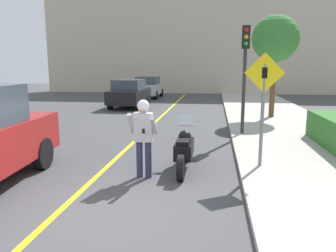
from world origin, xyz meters
name	(u,v)px	position (x,y,z in m)	size (l,w,h in m)	color
ground_plane	(89,218)	(0.00, 0.00, 0.00)	(80.00, 80.00, 0.00)	#424244
sidewalk_curb	(321,159)	(4.80, 4.00, 0.06)	(4.40, 44.00, 0.12)	#ADA89E
road_center_line	(138,138)	(-0.60, 6.00, 0.00)	(0.12, 36.00, 0.01)	yellow
building_backdrop	(194,39)	(0.00, 26.00, 4.92)	(28.00, 1.20, 9.84)	beige
motorcycle	(184,150)	(1.31, 2.78, 0.49)	(0.62, 2.12, 1.27)	black
person_biker	(143,130)	(0.47, 2.10, 1.07)	(0.59, 0.48, 1.75)	#282D4C
crossing_sign	(263,99)	(3.10, 2.96, 1.71)	(0.91, 0.08, 2.63)	slate
traffic_light	(245,60)	(2.99, 6.82, 2.68)	(0.26, 0.30, 3.67)	#2D2D30
street_tree	(275,39)	(4.65, 10.98, 3.65)	(2.10, 2.10, 4.62)	brown
parked_car_black	(130,93)	(-3.11, 14.56, 0.86)	(1.88, 4.20, 1.68)	black
parked_car_silver	(148,87)	(-3.20, 20.70, 0.86)	(1.88, 4.20, 1.68)	black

